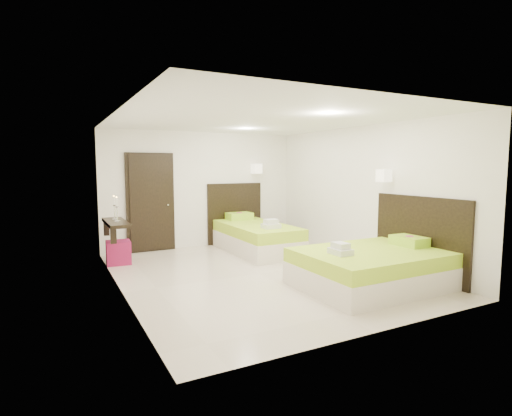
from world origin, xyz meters
name	(u,v)px	position (x,y,z in m)	size (l,w,h in m)	color
floor	(259,274)	(0.00, 0.00, 0.00)	(5.50, 5.50, 0.00)	beige
bed_single	(255,235)	(0.79, 1.69, 0.34)	(1.37, 2.29, 1.89)	beige
bed_double	(374,266)	(1.24, -1.43, 0.31)	(2.16, 1.83, 1.78)	beige
nightstand	(282,235)	(1.73, 2.10, 0.20)	(0.44, 0.39, 0.39)	black
ottoman	(118,252)	(-2.02, 1.85, 0.22)	(0.43, 0.43, 0.43)	maroon
door	(151,203)	(-1.20, 2.70, 1.05)	(1.02, 0.15, 2.14)	black
console_shelf	(116,223)	(-2.08, 1.60, 0.82)	(0.35, 1.20, 0.78)	black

